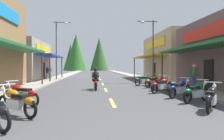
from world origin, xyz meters
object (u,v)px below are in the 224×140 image
object	(u,v)px
motorcycle_parked_right_2	(180,88)
motorcycle_parked_right_5	(154,81)
motorcycle_parked_left_2	(21,94)
pedestrian_waiting	(50,71)
motorcycle_parked_right_3	(162,85)
motorcycle_parked_right_4	(160,83)
motorcycle_parked_right_1	(196,92)
pedestrian_by_shop	(194,76)
streetlamp_left	(59,43)
streetlamp_right	(150,42)
rider_cruising_lead	(95,80)
motorcycle_parked_right_0	(211,97)
motorcycle_parked_left_1	(16,101)
pedestrian_browsing	(47,72)
motorcycle_parked_right_6	(144,80)

from	to	relation	value
motorcycle_parked_right_2	motorcycle_parked_right_5	world-z (taller)	same
motorcycle_parked_left_2	pedestrian_waiting	world-z (taller)	pedestrian_waiting
motorcycle_parked_right_3	motorcycle_parked_left_2	bearing A→B (deg)	171.95
motorcycle_parked_right_4	motorcycle_parked_left_2	bearing A→B (deg)	169.30
motorcycle_parked_right_1	pedestrian_by_shop	bearing A→B (deg)	31.00
streetlamp_left	motorcycle_parked_right_2	distance (m)	17.27
streetlamp_right	pedestrian_by_shop	distance (m)	8.67
motorcycle_parked_right_3	rider_cruising_lead	xyz separation A→B (m)	(-4.10, 2.10, 0.17)
motorcycle_parked_right_0	pedestrian_by_shop	size ratio (longest dim) A/B	0.98
streetlamp_left	motorcycle_parked_right_2	world-z (taller)	streetlamp_left
motorcycle_parked_right_5	motorcycle_parked_left_1	xyz separation A→B (m)	(-7.18, -8.80, 0.00)
motorcycle_parked_right_0	motorcycle_parked_right_3	bearing A→B (deg)	38.81
motorcycle_parked_right_3	pedestrian_browsing	distance (m)	16.74
streetlamp_right	motorcycle_parked_right_0	distance (m)	14.09
streetlamp_right	motorcycle_parked_right_4	world-z (taller)	streetlamp_right
motorcycle_parked_right_6	rider_cruising_lead	size ratio (longest dim) A/B	0.85
streetlamp_left	motorcycle_parked_left_1	distance (m)	18.53
pedestrian_browsing	streetlamp_left	bearing A→B (deg)	-72.77
motorcycle_parked_left_1	rider_cruising_lead	world-z (taller)	rider_cruising_lead
motorcycle_parked_right_0	rider_cruising_lead	bearing A→B (deg)	67.10
motorcycle_parked_right_2	pedestrian_by_shop	bearing A→B (deg)	12.51
streetlamp_right	motorcycle_parked_right_3	bearing A→B (deg)	-100.26
motorcycle_parked_right_3	pedestrian_browsing	xyz separation A→B (m)	(-9.87, 13.51, 0.48)
streetlamp_left	motorcycle_parked_right_2	xyz separation A→B (m)	(8.63, -14.43, -3.93)
motorcycle_parked_right_5	motorcycle_parked_right_6	world-z (taller)	same
motorcycle_parked_left_2	pedestrian_by_shop	distance (m)	10.22
motorcycle_parked_right_5	pedestrian_browsing	size ratio (longest dim) A/B	1.04
streetlamp_left	pedestrian_by_shop	world-z (taller)	streetlamp_left
motorcycle_parked_right_5	motorcycle_parked_left_1	world-z (taller)	same
pedestrian_by_shop	pedestrian_waiting	xyz separation A→B (m)	(-11.78, 13.69, -0.03)
streetlamp_right	motorcycle_parked_right_4	distance (m)	7.74
rider_cruising_lead	motorcycle_parked_right_3	bearing A→B (deg)	-119.66
streetlamp_right	motorcycle_parked_right_1	xyz separation A→B (m)	(-1.03, -11.76, -3.60)
streetlamp_left	motorcycle_parked_left_1	size ratio (longest dim) A/B	3.94
streetlamp_left	pedestrian_waiting	bearing A→B (deg)	133.17
motorcycle_parked_right_0	rider_cruising_lead	xyz separation A→B (m)	(-4.25, 7.41, 0.17)
motorcycle_parked_right_0	pedestrian_waiting	distance (m)	21.49
motorcycle_parked_left_2	pedestrian_by_shop	xyz separation A→B (m)	(9.43, 3.90, 0.57)
motorcycle_parked_left_1	pedestrian_waiting	world-z (taller)	pedestrian_waiting
motorcycle_parked_right_3	pedestrian_waiting	xyz separation A→B (m)	(-9.61, 13.84, 0.53)
streetlamp_right	rider_cruising_lead	size ratio (longest dim) A/B	2.95
motorcycle_parked_left_2	motorcycle_parked_right_2	bearing A→B (deg)	-134.55
streetlamp_right	motorcycle_parked_left_1	world-z (taller)	streetlamp_right
motorcycle_parked_right_4	motorcycle_parked_left_1	xyz separation A→B (m)	(-7.12, -7.09, 0.00)
rider_cruising_lead	pedestrian_waiting	distance (m)	12.97
streetlamp_left	motorcycle_parked_right_0	world-z (taller)	streetlamp_left
pedestrian_waiting	streetlamp_left	bearing A→B (deg)	-108.16
motorcycle_parked_left_1	pedestrian_browsing	size ratio (longest dim) A/B	1.05
motorcycle_parked_left_2	motorcycle_parked_right_1	bearing A→B (deg)	-145.93
motorcycle_parked_right_6	pedestrian_waiting	size ratio (longest dim) A/B	1.04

